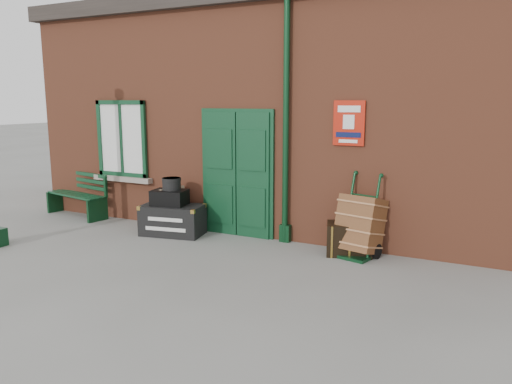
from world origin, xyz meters
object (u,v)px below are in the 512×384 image
Objects in this scene: bench at (79,193)px; houdini_trunk at (173,220)px; dark_trunk at (349,239)px; porter_trolley at (360,225)px.

bench is 2.69m from houdini_trunk.
bench is 5.86m from dark_trunk.
houdini_trunk is at bearing -161.40° from porter_trolley.
bench is 2.27× the size of dark_trunk.
bench is 1.24× the size of porter_trolley.
porter_trolley is (3.35, 0.27, 0.22)m from houdini_trunk.
dark_trunk is at bearing 10.00° from bench.
porter_trolley reaches higher than dark_trunk.
houdini_trunk is 0.85× the size of porter_trolley.
porter_trolley is at bearing 10.06° from bench.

